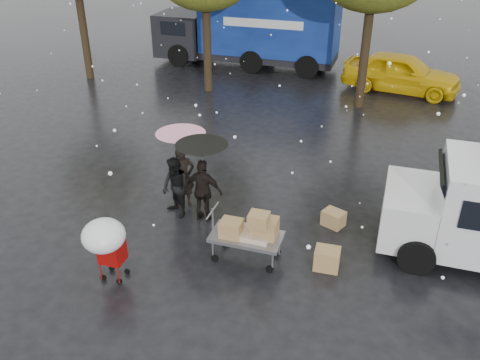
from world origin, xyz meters
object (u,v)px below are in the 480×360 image
(person_pink, at_px, (183,177))
(yellow_taxi, at_px, (401,73))
(blue_truck, at_px, (252,27))
(person_black, at_px, (203,191))
(shopping_cart, at_px, (105,238))
(vendor_cart, at_px, (250,231))

(person_pink, height_order, yellow_taxi, person_pink)
(person_pink, bearing_deg, blue_truck, 57.68)
(person_black, height_order, shopping_cart, person_black)
(person_pink, xyz_separation_m, yellow_taxi, (4.73, 10.71, -0.02))
(person_black, bearing_deg, person_pink, -32.54)
(blue_truck, xyz_separation_m, yellow_taxi, (6.72, -1.77, -0.99))
(person_black, distance_m, shopping_cart, 2.89)
(shopping_cart, bearing_deg, vendor_cart, 33.03)
(person_black, xyz_separation_m, vendor_cart, (1.49, -1.14, -0.06))
(person_pink, distance_m, person_black, 0.85)
(vendor_cart, bearing_deg, person_black, 142.51)
(person_black, distance_m, vendor_cart, 1.88)
(person_black, relative_size, vendor_cart, 1.04)
(person_pink, height_order, shopping_cart, person_pink)
(person_black, xyz_separation_m, yellow_taxi, (4.01, 11.17, -0.02))
(person_black, relative_size, shopping_cart, 1.08)
(person_pink, bearing_deg, yellow_taxi, 24.80)
(person_black, bearing_deg, yellow_taxi, -109.47)
(vendor_cart, bearing_deg, person_pink, 143.96)
(vendor_cart, bearing_deg, shopping_cart, -146.97)
(person_black, bearing_deg, shopping_cart, 71.23)
(shopping_cart, bearing_deg, blue_truck, 96.42)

